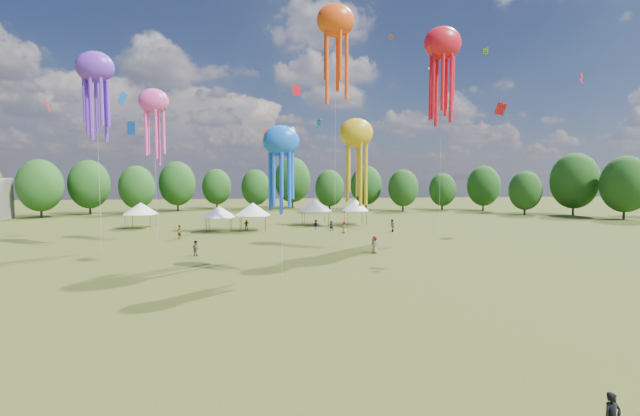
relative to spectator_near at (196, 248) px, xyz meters
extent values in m
plane|color=#384416|center=(9.92, -30.86, -0.81)|extent=(300.00, 300.00, 0.00)
imported|color=gray|center=(0.00, 0.00, 0.00)|extent=(0.99, 0.94, 1.62)
imported|color=gray|center=(18.62, 15.86, 0.03)|extent=(0.80, 0.96, 1.67)
imported|color=gray|center=(25.95, 16.17, 0.13)|extent=(0.77, 0.96, 1.88)
imported|color=gray|center=(15.08, 20.63, -0.05)|extent=(1.13, 0.93, 1.52)
imported|color=gray|center=(4.35, 21.47, 0.00)|extent=(1.01, 0.62, 1.61)
imported|color=gray|center=(17.18, 18.57, -0.03)|extent=(1.50, 0.99, 1.55)
imported|color=gray|center=(-4.09, 13.10, 0.10)|extent=(0.61, 0.76, 1.81)
imported|color=gray|center=(18.72, -0.82, 0.11)|extent=(0.95, 1.07, 1.84)
cylinder|color=#47474C|center=(-14.32, 24.45, 0.27)|extent=(0.08, 0.08, 2.16)
cylinder|color=#47474C|center=(-14.32, 28.19, 0.27)|extent=(0.08, 0.08, 2.16)
cylinder|color=#47474C|center=(-10.58, 24.45, 0.27)|extent=(0.08, 0.08, 2.16)
cylinder|color=#47474C|center=(-10.58, 28.19, 0.27)|extent=(0.08, 0.08, 2.16)
cube|color=white|center=(-12.45, 26.32, 1.40)|extent=(4.14, 4.14, 0.10)
cone|color=white|center=(-12.45, 26.32, 2.38)|extent=(5.39, 5.39, 1.85)
cylinder|color=#47474C|center=(-1.42, 19.47, 0.18)|extent=(0.08, 0.08, 1.98)
cylinder|color=#47474C|center=(-1.42, 22.95, 0.18)|extent=(0.08, 0.08, 1.98)
cylinder|color=#47474C|center=(2.07, 19.47, 0.18)|extent=(0.08, 0.08, 1.98)
cylinder|color=#47474C|center=(2.07, 22.95, 0.18)|extent=(0.08, 0.08, 1.98)
cube|color=white|center=(0.33, 21.21, 1.23)|extent=(3.88, 3.88, 0.10)
cone|color=white|center=(0.33, 21.21, 2.13)|extent=(5.05, 5.05, 1.70)
cylinder|color=#47474C|center=(3.54, 18.91, 0.32)|extent=(0.08, 0.08, 2.25)
cylinder|color=#47474C|center=(3.54, 22.63, 0.32)|extent=(0.08, 0.08, 2.25)
cylinder|color=#47474C|center=(7.25, 18.91, 0.32)|extent=(0.08, 0.08, 2.25)
cylinder|color=#47474C|center=(7.25, 22.63, 0.32)|extent=(0.08, 0.08, 2.25)
cube|color=white|center=(5.40, 20.77, 1.49)|extent=(4.11, 4.11, 0.10)
cone|color=white|center=(5.40, 20.77, 2.51)|extent=(5.35, 5.35, 1.93)
cylinder|color=#47474C|center=(13.74, 25.22, 0.34)|extent=(0.08, 0.08, 2.30)
cylinder|color=#47474C|center=(13.74, 29.26, 0.34)|extent=(0.08, 0.08, 2.30)
cylinder|color=#47474C|center=(17.78, 25.22, 0.34)|extent=(0.08, 0.08, 2.30)
cylinder|color=#47474C|center=(17.78, 29.26, 0.34)|extent=(0.08, 0.08, 2.30)
cube|color=white|center=(15.76, 27.24, 1.54)|extent=(4.44, 4.44, 0.10)
cone|color=white|center=(15.76, 27.24, 2.58)|extent=(5.78, 5.78, 1.97)
cylinder|color=#47474C|center=(21.12, 25.34, 0.35)|extent=(0.08, 0.08, 2.31)
cylinder|color=#47474C|center=(21.12, 28.53, 0.35)|extent=(0.08, 0.08, 2.31)
cylinder|color=#47474C|center=(24.30, 25.34, 0.35)|extent=(0.08, 0.08, 2.31)
cylinder|color=#47474C|center=(24.30, 28.53, 0.35)|extent=(0.08, 0.08, 2.31)
cube|color=white|center=(22.71, 26.93, 1.55)|extent=(3.58, 3.58, 0.10)
cone|color=white|center=(22.71, 26.93, 2.59)|extent=(4.66, 4.66, 1.98)
ellipsoid|color=#FF4BA7|center=(-5.71, 8.26, 16.25)|extent=(3.49, 2.44, 2.97)
cylinder|color=beige|center=(-5.71, 8.26, 7.72)|extent=(0.03, 0.03, 17.06)
ellipsoid|color=#FE4C0F|center=(15.88, 7.73, 26.35)|extent=(4.63, 3.24, 3.93)
cylinder|color=beige|center=(15.88, 7.73, 12.77)|extent=(0.03, 0.03, 27.16)
ellipsoid|color=gold|center=(17.03, 0.89, 12.12)|extent=(3.70, 2.59, 3.14)
cylinder|color=beige|center=(17.03, 0.89, 5.65)|extent=(0.03, 0.03, 12.93)
ellipsoid|color=#722FD4|center=(-10.73, 4.45, 19.05)|extent=(3.94, 2.76, 3.35)
cylinder|color=beige|center=(-10.73, 4.45, 9.12)|extent=(0.03, 0.03, 19.86)
ellipsoid|color=blue|center=(8.42, -9.80, 10.25)|extent=(2.99, 2.09, 2.54)
cylinder|color=beige|center=(8.42, -9.80, 4.72)|extent=(0.03, 0.03, 11.06)
ellipsoid|color=red|center=(32.46, 14.25, 26.34)|extent=(5.40, 3.78, 4.59)
cylinder|color=beige|center=(32.46, 14.25, 12.77)|extent=(0.03, 0.03, 27.15)
cube|color=red|center=(12.66, 26.67, 21.65)|extent=(1.47, 0.29, 1.84)
cube|color=#FE4C0F|center=(31.06, 34.53, 33.60)|extent=(0.76, 0.36, 0.87)
cube|color=#9AE325|center=(11.80, 21.66, 14.51)|extent=(1.03, 0.84, 1.36)
cube|color=red|center=(47.12, 5.29, 19.87)|extent=(0.79, 0.76, 1.31)
cube|color=blue|center=(-14.64, 30.33, 15.51)|extent=(1.56, 0.90, 2.24)
cube|color=#FF4BA7|center=(17.13, 11.89, 28.94)|extent=(1.70, 0.59, 2.00)
cube|color=red|center=(45.93, 21.69, 18.57)|extent=(1.67, 1.13, 2.11)
cube|color=gold|center=(38.41, 32.44, 27.01)|extent=(1.69, 1.20, 1.70)
cube|color=#9AE325|center=(35.03, 6.99, 23.22)|extent=(0.37, 0.60, 0.84)
cube|color=blue|center=(-15.98, 30.48, 20.32)|extent=(1.21, 1.70, 2.19)
cube|color=#17ACC3|center=(15.50, 19.91, 15.57)|extent=(0.60, 1.16, 1.30)
cube|color=red|center=(-10.99, -5.67, 13.28)|extent=(0.50, 0.91, 1.07)
cube|color=#FE4C0F|center=(7.74, 26.54, 14.19)|extent=(1.83, 1.46, 1.87)
cylinder|color=#38281C|center=(-37.26, 47.33, 0.87)|extent=(0.44, 0.44, 3.36)
ellipsoid|color=#1F4A18|center=(-37.26, 47.33, 5.71)|extent=(8.40, 8.40, 10.51)
cylinder|color=#38281C|center=(-30.77, 54.63, 0.90)|extent=(0.44, 0.44, 3.41)
ellipsoid|color=#1F4A18|center=(-30.77, 54.63, 5.80)|extent=(8.53, 8.53, 10.66)
cylinder|color=#38281C|center=(-20.68, 54.16, 0.72)|extent=(0.44, 0.44, 3.07)
ellipsoid|color=#1F4A18|center=(-20.68, 54.16, 5.13)|extent=(7.66, 7.66, 9.58)
cylinder|color=#38281C|center=(-13.59, 62.48, 0.91)|extent=(0.44, 0.44, 3.43)
ellipsoid|color=#1F4A18|center=(-13.59, 62.48, 5.84)|extent=(8.58, 8.58, 10.73)
cylinder|color=#38281C|center=(-4.84, 68.10, 0.66)|extent=(0.44, 0.44, 2.95)
ellipsoid|color=#1F4A18|center=(-4.84, 68.10, 4.90)|extent=(7.37, 7.37, 9.21)
cylinder|color=#38281C|center=(5.22, 64.20, 0.64)|extent=(0.44, 0.44, 2.89)
ellipsoid|color=#1F4A18|center=(5.22, 64.20, 4.80)|extent=(7.23, 7.23, 9.04)
cylinder|color=#38281C|center=(14.83, 68.63, 1.11)|extent=(0.44, 0.44, 3.84)
ellipsoid|color=#1F4A18|center=(14.83, 68.63, 6.63)|extent=(9.60, 9.60, 11.99)
cylinder|color=#38281C|center=(23.11, 57.58, 0.61)|extent=(0.44, 0.44, 2.84)
ellipsoid|color=#1F4A18|center=(23.11, 57.58, 4.70)|extent=(7.11, 7.11, 8.89)
cylinder|color=#38281C|center=(32.85, 60.18, 0.77)|extent=(0.44, 0.44, 3.16)
ellipsoid|color=#1F4A18|center=(32.85, 60.18, 5.32)|extent=(7.91, 7.91, 9.88)
cylinder|color=#38281C|center=(40.61, 54.43, 0.63)|extent=(0.44, 0.44, 2.88)
ellipsoid|color=#1F4A18|center=(40.61, 54.43, 4.78)|extent=(7.21, 7.21, 9.01)
cylinder|color=#38281C|center=(51.43, 56.38, 0.51)|extent=(0.44, 0.44, 2.63)
ellipsoid|color=#1F4A18|center=(51.43, 56.38, 4.29)|extent=(6.57, 6.57, 8.22)
cylinder|color=#38281C|center=(60.43, 52.87, 0.75)|extent=(0.44, 0.44, 3.13)
ellipsoid|color=#1F4A18|center=(60.43, 52.87, 5.25)|extent=(7.81, 7.81, 9.77)
cylinder|color=#38281C|center=(63.56, 40.95, 0.55)|extent=(0.44, 0.44, 2.72)
ellipsoid|color=#1F4A18|center=(63.56, 40.95, 4.46)|extent=(6.80, 6.80, 8.50)
cylinder|color=#38281C|center=(72.88, 38.06, 1.10)|extent=(0.44, 0.44, 3.81)
ellipsoid|color=#1F4A18|center=(72.88, 38.06, 6.57)|extent=(9.52, 9.52, 11.90)
cylinder|color=#38281C|center=(76.49, 28.94, 0.95)|extent=(0.44, 0.44, 3.51)
ellipsoid|color=#1F4A18|center=(76.49, 28.94, 5.99)|extent=(8.78, 8.78, 10.97)
camera|label=1|loc=(6.87, -44.76, 7.29)|focal=23.92mm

